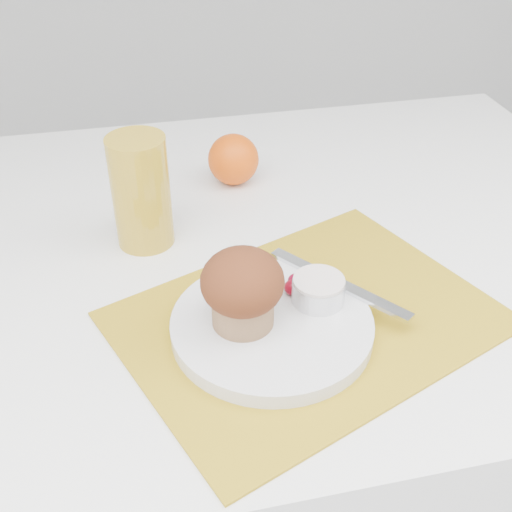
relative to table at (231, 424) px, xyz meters
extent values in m
cube|color=white|center=(0.00, 0.00, 0.00)|extent=(1.20, 0.80, 0.75)
cube|color=#AD8918|center=(0.06, -0.18, 0.38)|extent=(0.49, 0.42, 0.00)
cylinder|color=silver|center=(0.02, -0.19, 0.39)|extent=(0.26, 0.26, 0.02)
cylinder|color=silver|center=(0.08, -0.17, 0.41)|extent=(0.07, 0.07, 0.03)
cylinder|color=silver|center=(0.08, -0.17, 0.42)|extent=(0.06, 0.06, 0.01)
ellipsoid|color=#53020D|center=(0.05, -0.16, 0.40)|extent=(0.02, 0.02, 0.02)
ellipsoid|color=#520215|center=(0.06, -0.14, 0.41)|extent=(0.02, 0.02, 0.02)
cube|color=silver|center=(0.11, -0.15, 0.40)|extent=(0.13, 0.16, 0.00)
sphere|color=#E95308|center=(0.04, 0.15, 0.41)|extent=(0.08, 0.08, 0.08)
cylinder|color=gold|center=(-0.10, 0.02, 0.45)|extent=(0.09, 0.09, 0.15)
cylinder|color=#916946|center=(-0.01, -0.19, 0.41)|extent=(0.08, 0.08, 0.04)
ellipsoid|color=#351509|center=(-0.01, -0.19, 0.45)|extent=(0.09, 0.09, 0.07)
camera|label=1|loc=(-0.11, -0.70, 0.86)|focal=45.00mm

